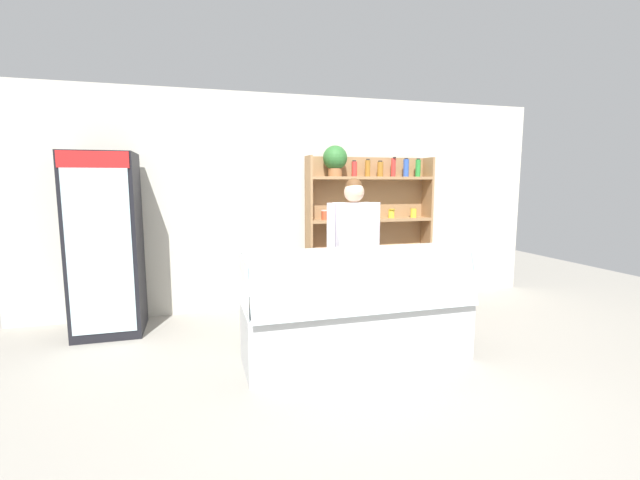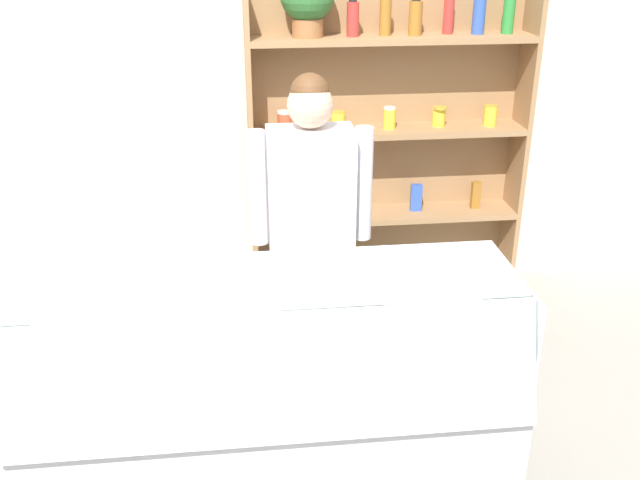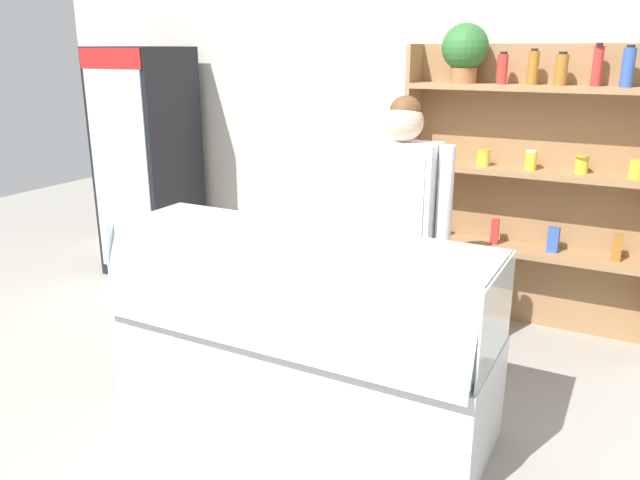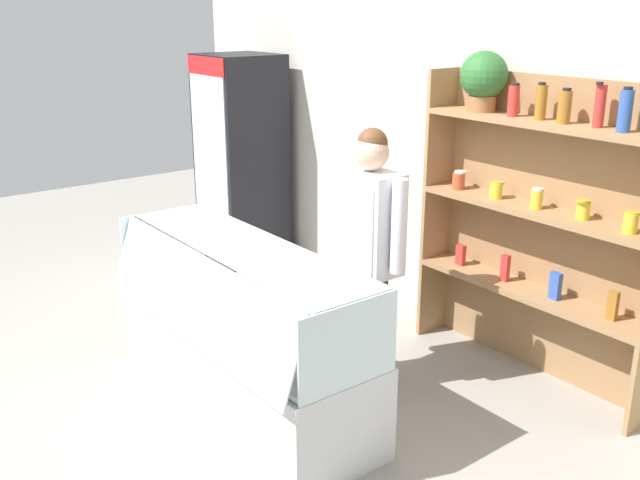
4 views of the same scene
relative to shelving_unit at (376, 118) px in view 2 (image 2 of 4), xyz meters
name	(u,v)px [view 2 (image 2 of 4)]	position (x,y,z in m)	size (l,w,h in m)	color
back_wall	(236,88)	(-0.83, 0.20, 0.16)	(6.80, 0.10, 2.70)	beige
shelving_unit	(376,118)	(0.00, 0.00, 0.00)	(1.69, 0.31, 2.07)	#9E754C
deli_display_case	(269,427)	(-0.75, -1.71, -0.88)	(2.04, 0.71, 1.01)	silver
shop_clerk	(311,212)	(-0.49, -0.93, -0.21)	(0.60, 0.25, 1.66)	#2D2D38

